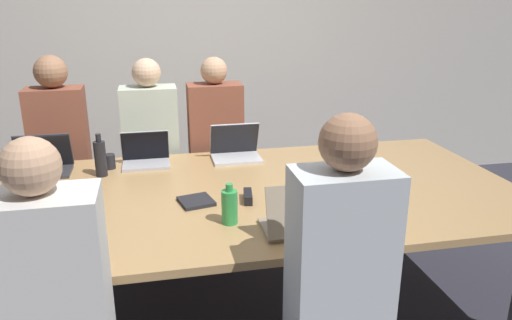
{
  "coord_description": "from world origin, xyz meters",
  "views": [
    {
      "loc": [
        -0.34,
        -2.61,
        1.83
      ],
      "look_at": [
        0.23,
        0.1,
        0.91
      ],
      "focal_mm": 35.0,
      "sensor_mm": 36.0,
      "label": 1
    }
  ],
  "objects_px": {
    "laptop_far_left": "(44,162)",
    "person_far_left": "(62,156)",
    "person_far_midleft": "(152,157)",
    "bottle_far_midleft": "(100,158)",
    "laptop_near_midright": "(301,219)",
    "bottle_near_midright": "(230,206)",
    "stapler": "(248,197)",
    "laptop_far_center": "(235,148)",
    "cup_near_midright": "(357,220)",
    "person_far_center": "(216,153)",
    "laptop_far_midleft": "(146,155)",
    "person_near_midright": "(339,291)",
    "cup_far_midleft": "(109,162)",
    "cup_far_left": "(1,170)",
    "laptop_near_left": "(48,241)"
  },
  "relations": [
    {
      "from": "bottle_far_midleft",
      "to": "laptop_far_center",
      "type": "distance_m",
      "value": 0.89
    },
    {
      "from": "person_far_center",
      "to": "laptop_near_midright",
      "type": "relative_size",
      "value": 3.93
    },
    {
      "from": "laptop_far_left",
      "to": "laptop_near_midright",
      "type": "bearing_deg",
      "value": -40.57
    },
    {
      "from": "bottle_near_midright",
      "to": "stapler",
      "type": "distance_m",
      "value": 0.3
    },
    {
      "from": "cup_near_midright",
      "to": "person_far_left",
      "type": "distance_m",
      "value": 2.31
    },
    {
      "from": "cup_far_midleft",
      "to": "laptop_far_center",
      "type": "bearing_deg",
      "value": 2.92
    },
    {
      "from": "laptop_far_left",
      "to": "person_far_left",
      "type": "xyz_separation_m",
      "value": [
        0.02,
        0.5,
        -0.13
      ]
    },
    {
      "from": "person_near_midright",
      "to": "cup_near_midright",
      "type": "bearing_deg",
      "value": -121.14
    },
    {
      "from": "laptop_near_midright",
      "to": "cup_near_midright",
      "type": "distance_m",
      "value": 0.28
    },
    {
      "from": "cup_near_midright",
      "to": "stapler",
      "type": "distance_m",
      "value": 0.63
    },
    {
      "from": "laptop_far_midleft",
      "to": "cup_far_midleft",
      "type": "relative_size",
      "value": 3.25
    },
    {
      "from": "bottle_far_midleft",
      "to": "cup_near_midright",
      "type": "bearing_deg",
      "value": -38.72
    },
    {
      "from": "person_far_center",
      "to": "laptop_far_left",
      "type": "relative_size",
      "value": 4.15
    },
    {
      "from": "person_near_midright",
      "to": "stapler",
      "type": "xyz_separation_m",
      "value": [
        -0.21,
        0.83,
        0.09
      ]
    },
    {
      "from": "person_far_midleft",
      "to": "person_near_midright",
      "type": "height_order",
      "value": "person_near_midright"
    },
    {
      "from": "laptop_far_center",
      "to": "cup_near_midright",
      "type": "distance_m",
      "value": 1.25
    },
    {
      "from": "person_far_center",
      "to": "stapler",
      "type": "height_order",
      "value": "person_far_center"
    },
    {
      "from": "laptop_near_midright",
      "to": "person_far_center",
      "type": "bearing_deg",
      "value": -82.97
    },
    {
      "from": "bottle_far_midleft",
      "to": "laptop_near_left",
      "type": "distance_m",
      "value": 1.0
    },
    {
      "from": "laptop_far_left",
      "to": "person_far_midleft",
      "type": "bearing_deg",
      "value": 31.29
    },
    {
      "from": "laptop_near_midright",
      "to": "bottle_near_midright",
      "type": "bearing_deg",
      "value": -29.08
    },
    {
      "from": "laptop_far_midleft",
      "to": "person_far_left",
      "type": "height_order",
      "value": "person_far_left"
    },
    {
      "from": "person_far_left",
      "to": "person_far_center",
      "type": "bearing_deg",
      "value": -3.53
    },
    {
      "from": "laptop_far_center",
      "to": "person_far_center",
      "type": "xyz_separation_m",
      "value": [
        -0.08,
        0.4,
        -0.15
      ]
    },
    {
      "from": "cup_far_midleft",
      "to": "laptop_far_left",
      "type": "height_order",
      "value": "laptop_far_left"
    },
    {
      "from": "bottle_near_midright",
      "to": "stapler",
      "type": "xyz_separation_m",
      "value": [
        0.14,
        0.26,
        -0.06
      ]
    },
    {
      "from": "person_far_center",
      "to": "person_near_midright",
      "type": "bearing_deg",
      "value": -83.28
    },
    {
      "from": "person_near_midright",
      "to": "laptop_far_center",
      "type": "bearing_deg",
      "value": -84.57
    },
    {
      "from": "bottle_near_midright",
      "to": "cup_far_left",
      "type": "xyz_separation_m",
      "value": [
        -1.28,
        0.96,
        -0.05
      ]
    },
    {
      "from": "laptop_far_midleft",
      "to": "person_far_center",
      "type": "height_order",
      "value": "person_far_center"
    },
    {
      "from": "bottle_far_midleft",
      "to": "laptop_far_left",
      "type": "bearing_deg",
      "value": 158.35
    },
    {
      "from": "laptop_far_center",
      "to": "laptop_far_midleft",
      "type": "bearing_deg",
      "value": -179.35
    },
    {
      "from": "laptop_far_midleft",
      "to": "cup_far_left",
      "type": "bearing_deg",
      "value": -177.05
    },
    {
      "from": "bottle_far_midleft",
      "to": "bottle_near_midright",
      "type": "relative_size",
      "value": 1.3
    },
    {
      "from": "cup_far_left",
      "to": "stapler",
      "type": "height_order",
      "value": "cup_far_left"
    },
    {
      "from": "laptop_far_center",
      "to": "person_near_midright",
      "type": "distance_m",
      "value": 1.6
    },
    {
      "from": "person_far_midleft",
      "to": "person_far_center",
      "type": "relative_size",
      "value": 1.0
    },
    {
      "from": "laptop_far_midleft",
      "to": "person_near_midright",
      "type": "height_order",
      "value": "person_near_midright"
    },
    {
      "from": "cup_far_midleft",
      "to": "laptop_far_left",
      "type": "bearing_deg",
      "value": 178.24
    },
    {
      "from": "bottle_near_midright",
      "to": "laptop_near_left",
      "type": "relative_size",
      "value": 0.63
    },
    {
      "from": "stapler",
      "to": "cup_near_midright",
      "type": "bearing_deg",
      "value": -35.33
    },
    {
      "from": "laptop_far_center",
      "to": "laptop_far_left",
      "type": "bearing_deg",
      "value": -178.6
    },
    {
      "from": "person_near_midright",
      "to": "laptop_near_left",
      "type": "relative_size",
      "value": 4.34
    },
    {
      "from": "person_far_center",
      "to": "cup_far_left",
      "type": "bearing_deg",
      "value": -161.98
    },
    {
      "from": "cup_far_midleft",
      "to": "person_far_center",
      "type": "height_order",
      "value": "person_far_center"
    },
    {
      "from": "laptop_far_center",
      "to": "cup_far_left",
      "type": "bearing_deg",
      "value": -177.98
    },
    {
      "from": "cup_near_midright",
      "to": "bottle_near_midright",
      "type": "height_order",
      "value": "bottle_near_midright"
    },
    {
      "from": "bottle_far_midleft",
      "to": "laptop_near_midright",
      "type": "xyz_separation_m",
      "value": [
        0.98,
        -1.01,
        -0.04
      ]
    },
    {
      "from": "cup_far_midleft",
      "to": "laptop_far_center",
      "type": "relative_size",
      "value": 0.29
    },
    {
      "from": "laptop_far_midleft",
      "to": "laptop_near_left",
      "type": "distance_m",
      "value": 1.23
    }
  ]
}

